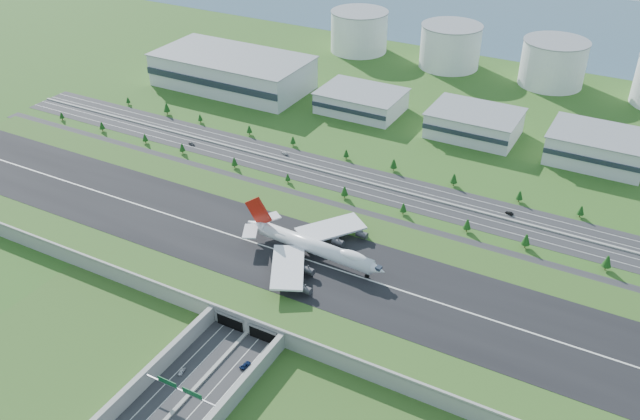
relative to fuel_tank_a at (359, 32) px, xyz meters
The scene contains 20 objects.
ground 332.88m from the fuel_tank_a, 68.84° to the right, with size 1200.00×1200.00×0.00m, color #295B1C.
airfield_deck 332.76m from the fuel_tank_a, 68.84° to the right, with size 520.00×100.00×9.20m.
underpass_road 426.88m from the fuel_tank_a, 73.66° to the right, with size 38.80×120.40×8.00m.
sign_gantry_near 422.58m from the fuel_tank_a, 73.50° to the right, with size 38.70×0.70×9.80m.
north_expressway 246.84m from the fuel_tank_a, 60.83° to the right, with size 560.00×36.00×0.12m, color #28282B.
tree_row 261.28m from the fuel_tank_a, 55.93° to the right, with size 500.85×48.67×8.39m.
hangar_west 134.72m from the fuel_tank_a, 111.80° to the right, with size 120.00×60.00×25.00m, color silver.
hangar_mid_a 134.54m from the fuel_tank_a, 63.43° to the right, with size 58.00×42.00×15.00m, color silver.
hangar_mid_b 188.43m from the fuel_tank_a, 39.61° to the right, with size 58.00×42.00×17.00m, color silver.
hangar_mid_c 255.13m from the fuel_tank_a, 28.07° to the right, with size 58.00×42.00×19.00m, color silver.
fuel_tank_a is the anchor object (origin of this frame).
fuel_tank_b 85.00m from the fuel_tank_a, ahead, with size 50.00×50.00×35.00m, color silver.
fuel_tank_c 170.00m from the fuel_tank_a, ahead, with size 50.00×50.00×35.00m, color silver.
bay_water 208.82m from the fuel_tank_a, 54.78° to the left, with size 1200.00×260.00×0.06m, color #37566A.
boeing_747 330.74m from the fuel_tank_a, 68.06° to the right, with size 79.34×74.82×24.51m.
car_0 407.74m from the fuel_tank_a, 74.36° to the right, with size 1.81×4.49×1.53m, color silver.
car_2 399.35m from the fuel_tank_a, 70.89° to the right, with size 2.46×5.33×1.48m, color #0D1B41.
car_4 225.86m from the fuel_tank_a, 93.77° to the right, with size 2.01×4.99×1.70m, color #535257.
car_5 286.12m from the fuel_tank_a, 47.07° to the right, with size 1.66×4.75×1.57m, color black.
car_7 212.29m from the fuel_tank_a, 77.29° to the right, with size 2.21×5.45×1.58m, color silver.
Camera 1 is at (134.15, -229.52, 202.44)m, focal length 38.00 mm.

